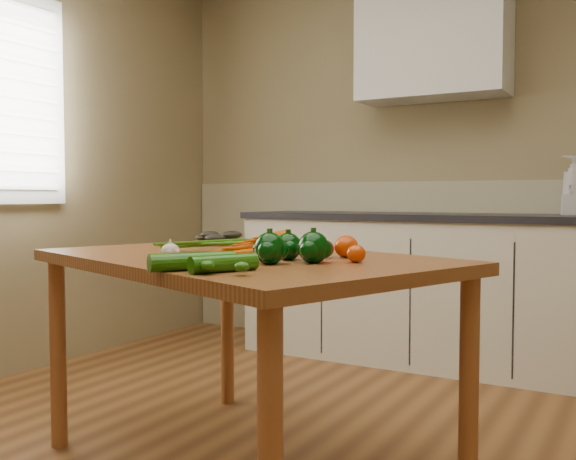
% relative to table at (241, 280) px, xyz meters
% --- Properties ---
extents(room, '(4.04, 5.04, 2.64)m').
position_rel_table_xyz_m(room, '(0.17, -0.16, 0.54)').
color(room, brown).
rests_on(room, ground).
extents(counter_run, '(2.84, 0.64, 1.14)m').
position_rel_table_xyz_m(counter_run, '(0.38, 1.86, -0.25)').
color(counter_run, beige).
rests_on(counter_run, ground).
extents(upper_cabinets, '(2.15, 0.35, 0.70)m').
position_rel_table_xyz_m(upper_cabinets, '(0.68, 1.99, 1.25)').
color(upper_cabinets, silver).
rests_on(upper_cabinets, room).
extents(table, '(1.71, 1.39, 0.79)m').
position_rel_table_xyz_m(table, '(0.00, 0.00, 0.00)').
color(table, brown).
rests_on(table, ground).
extents(soap_bottle_a, '(0.16, 0.16, 0.33)m').
position_rel_table_xyz_m(soap_bottle_a, '(0.88, 2.01, 0.36)').
color(soap_bottle_a, silver).
rests_on(soap_bottle_a, counter_run).
extents(soap_bottle_b, '(0.09, 0.09, 0.17)m').
position_rel_table_xyz_m(soap_bottle_b, '(0.87, 1.92, 0.28)').
color(soap_bottle_b, silver).
rests_on(soap_bottle_b, counter_run).
extents(carrot_bunch, '(0.33, 0.29, 0.07)m').
position_rel_table_xyz_m(carrot_bunch, '(-0.03, 0.04, 0.12)').
color(carrot_bunch, '#D55C05').
rests_on(carrot_bunch, table).
extents(leafy_greens, '(0.21, 0.19, 0.11)m').
position_rel_table_xyz_m(leafy_greens, '(-0.38, 0.36, 0.14)').
color(leafy_greens, black).
rests_on(leafy_greens, table).
extents(garlic_bulb, '(0.06, 0.06, 0.05)m').
position_rel_table_xyz_m(garlic_bulb, '(-0.14, -0.22, 0.11)').
color(garlic_bulb, beige).
rests_on(garlic_bulb, table).
extents(pepper_a, '(0.09, 0.09, 0.09)m').
position_rel_table_xyz_m(pepper_a, '(0.23, -0.07, 0.13)').
color(pepper_a, black).
rests_on(pepper_a, table).
extents(pepper_b, '(0.10, 0.10, 0.10)m').
position_rel_table_xyz_m(pepper_b, '(0.35, -0.11, 0.14)').
color(pepper_b, black).
rests_on(pepper_b, table).
extents(pepper_c, '(0.10, 0.10, 0.10)m').
position_rel_table_xyz_m(pepper_c, '(0.25, -0.21, 0.14)').
color(pepper_c, black).
rests_on(pepper_c, table).
extents(tomato_a, '(0.07, 0.07, 0.06)m').
position_rel_table_xyz_m(tomato_a, '(0.30, 0.06, 0.12)').
color(tomato_a, '#900210').
rests_on(tomato_a, table).
extents(tomato_b, '(0.08, 0.08, 0.08)m').
position_rel_table_xyz_m(tomato_b, '(0.37, 0.10, 0.13)').
color(tomato_b, '#C73904').
rests_on(tomato_b, table).
extents(tomato_c, '(0.06, 0.06, 0.06)m').
position_rel_table_xyz_m(tomato_c, '(0.46, -0.03, 0.12)').
color(tomato_c, '#C73904').
rests_on(tomato_c, table).
extents(zucchini_a, '(0.13, 0.20, 0.05)m').
position_rel_table_xyz_m(zucchini_a, '(0.25, -0.45, 0.11)').
color(zucchini_a, '#164E08').
rests_on(zucchini_a, table).
extents(zucchini_b, '(0.18, 0.24, 0.05)m').
position_rel_table_xyz_m(zucchini_b, '(0.15, -0.46, 0.11)').
color(zucchini_b, '#164E08').
rests_on(zucchini_b, table).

